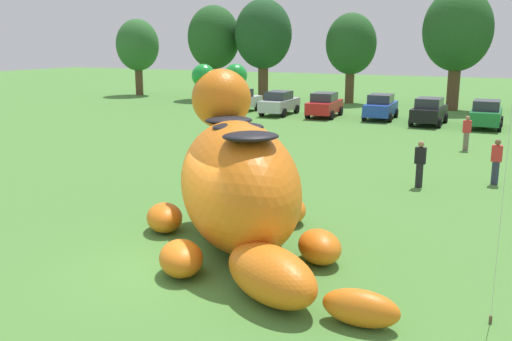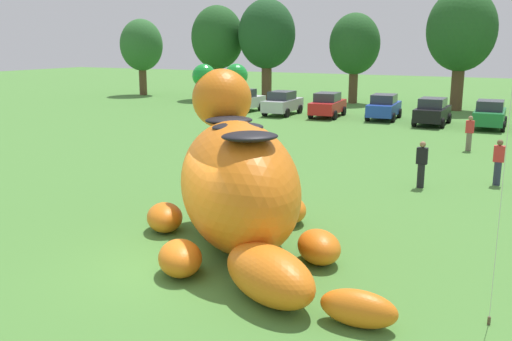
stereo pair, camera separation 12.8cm
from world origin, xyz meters
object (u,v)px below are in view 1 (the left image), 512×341
object	(u,v)px
giant_inflatable_creature	(239,183)
car_white	(239,101)
car_silver	(279,103)
spectator_wandering	(420,164)
car_blue	(381,107)
spectator_by_cars	(496,162)
spectator_mid_field	(212,119)
car_black	(429,111)
car_green	(486,114)
spectator_near_inflatable	(467,133)
car_red	(324,105)

from	to	relation	value
giant_inflatable_creature	car_white	bearing A→B (deg)	118.20
car_silver	spectator_wandering	size ratio (longest dim) A/B	2.43
giant_inflatable_creature	car_silver	distance (m)	27.20
car_blue	spectator_by_cars	world-z (taller)	car_blue
car_blue	spectator_mid_field	distance (m)	12.59
car_silver	spectator_by_cars	bearing A→B (deg)	-44.19
car_blue	car_black	bearing A→B (deg)	-18.79
car_silver	spectator_wandering	xyz separation A→B (m)	(13.21, -16.89, -0.01)
car_green	car_blue	bearing A→B (deg)	171.05
car_blue	car_black	distance (m)	3.61
car_green	spectator_near_inflatable	distance (m)	8.35
car_black	spectator_by_cars	bearing A→B (deg)	-71.36
car_red	car_blue	size ratio (longest dim) A/B	1.00
spectator_mid_field	spectator_by_cars	distance (m)	16.66
car_silver	spectator_mid_field	xyz separation A→B (m)	(0.02, -9.47, -0.01)
car_green	spectator_mid_field	world-z (taller)	car_green
spectator_near_inflatable	car_black	bearing A→B (deg)	111.34
car_silver	car_black	world-z (taller)	same
car_white	car_red	bearing A→B (deg)	1.08
spectator_by_cars	spectator_wandering	distance (m)	2.96
spectator_by_cars	spectator_wandering	world-z (taller)	same
car_white	spectator_wandering	xyz separation A→B (m)	(16.61, -17.09, -0.01)
giant_inflatable_creature	spectator_wandering	bearing A→B (deg)	70.18
car_white	spectator_by_cars	xyz separation A→B (m)	(19.06, -15.42, -0.01)
spectator_by_cars	car_black	bearing A→B (deg)	108.64
car_blue	car_green	bearing A→B (deg)	-8.95
giant_inflatable_creature	car_red	world-z (taller)	giant_inflatable_creature
car_blue	spectator_mid_field	world-z (taller)	car_blue
car_white	car_green	distance (m)	17.42
giant_inflatable_creature	car_black	size ratio (longest dim) A/B	1.96
car_silver	spectator_near_inflatable	xyz separation A→B (m)	(13.85, -8.55, -0.01)
giant_inflatable_creature	car_black	bearing A→B (deg)	89.07
car_red	spectator_mid_field	size ratio (longest dim) A/B	2.47
car_red	spectator_wandering	xyz separation A→B (m)	(9.87, -17.22, -0.01)
car_blue	car_green	size ratio (longest dim) A/B	1.01
car_white	car_red	size ratio (longest dim) A/B	1.00
giant_inflatable_creature	spectator_by_cars	distance (m)	11.39
spectator_by_cars	spectator_mid_field	bearing A→B (deg)	159.81
spectator_mid_field	giant_inflatable_creature	bearing A→B (deg)	-57.04
car_black	car_white	bearing A→B (deg)	178.00
car_white	car_black	bearing A→B (deg)	-2.00
spectator_mid_field	car_white	bearing A→B (deg)	109.49
car_blue	spectator_near_inflatable	bearing A→B (deg)	-54.80
car_green	spectator_mid_field	size ratio (longest dim) A/B	2.43
car_silver	car_green	distance (m)	14.01
car_silver	spectator_mid_field	world-z (taller)	car_silver
car_white	giant_inflatable_creature	bearing A→B (deg)	-61.80
spectator_mid_field	car_green	bearing A→B (deg)	33.54
car_black	spectator_wandering	bearing A→B (deg)	-81.14
giant_inflatable_creature	spectator_by_cars	bearing A→B (deg)	61.38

